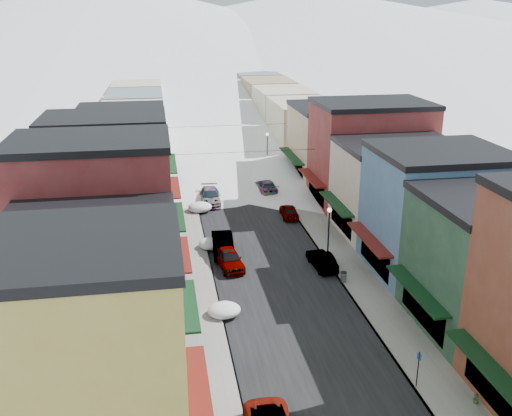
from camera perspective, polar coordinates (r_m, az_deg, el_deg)
name	(u,v)px	position (r m, az deg, el deg)	size (l,w,h in m)	color
road	(223,161)	(82.98, -3.36, 4.68)	(10.00, 160.00, 0.01)	black
sidewalk_left	(177,163)	(82.53, -7.94, 4.50)	(3.20, 160.00, 0.15)	gray
sidewalk_right	(267,159)	(83.91, 1.13, 4.93)	(3.20, 160.00, 0.15)	gray
curb_left	(188,162)	(82.58, -6.86, 4.56)	(0.10, 160.00, 0.15)	slate
curb_right	(257,159)	(83.65, 0.09, 4.89)	(0.10, 160.00, 0.15)	slate
bldg_l_yellow	(75,355)	(28.61, -17.63, -13.81)	(11.30, 8.70, 11.50)	#AB973F
bldg_l_cream	(95,290)	(36.43, -15.83, -7.88)	(11.30, 8.20, 9.50)	beige
bldg_l_brick_near	(96,222)	(43.20, -15.70, -1.32)	(12.30, 8.20, 12.50)	maroon
bldg_l_grayblue	(113,206)	(51.71, -14.13, 0.18)	(11.30, 9.20, 9.00)	slate
bldg_l_brick_far	(108,169)	(60.09, -14.62, 3.80)	(13.30, 9.20, 11.00)	brown
bldg_l_tan	(123,150)	(69.81, -13.17, 5.62)	(11.30, 11.20, 10.00)	tan
bldg_r_green	(496,263)	(41.90, 22.90, -5.05)	(11.30, 9.20, 9.50)	#1E3F2D
bldg_r_blue	(436,211)	(48.92, 17.52, -0.32)	(11.30, 9.20, 10.50)	#3E648D
bldg_r_cream	(397,188)	(57.05, 13.90, 2.00)	(12.30, 9.20, 9.00)	beige
bldg_r_brick_far	(370,153)	(64.93, 11.31, 5.42)	(13.30, 9.20, 11.50)	maroon
bldg_r_tan	(334,142)	(74.02, 7.82, 6.52)	(11.30, 11.20, 9.50)	tan
distant_blocks	(208,108)	(104.57, -4.86, 9.95)	(34.00, 55.00, 8.00)	gray
mountain_ridge	(131,23)	(297.26, -12.37, 17.66)	(670.00, 340.00, 34.00)	silver
overhead_cables	(233,137)	(69.46, -2.28, 7.06)	(16.40, 15.04, 0.04)	black
car_silver_sedan	(229,258)	(48.83, -2.70, -5.07)	(1.90, 4.73, 1.61)	gray
car_dark_hatch	(223,244)	(51.54, -3.34, -3.65)	(1.82, 5.21, 1.72)	black
car_silver_wagon	(210,196)	(64.87, -4.60, 1.18)	(2.26, 5.56, 1.61)	#A5A6AD
car_green_sedan	(322,260)	(49.06, 6.59, -5.18)	(1.50, 4.31, 1.42)	black
car_gray_suv	(289,211)	(60.40, 3.32, -0.30)	(1.63, 4.05, 1.38)	#9A9BA2
car_black_sedan	(266,186)	(68.56, 1.01, 2.20)	(2.11, 5.20, 1.51)	black
car_lane_silver	(219,165)	(78.39, -3.68, 4.32)	(1.62, 4.03, 1.37)	gray
car_lane_white	(227,145)	(90.27, -2.96, 6.35)	(2.32, 5.03, 1.40)	#BDBDBF
parking_sign	(418,366)	(35.31, 15.92, -14.97)	(0.14, 0.30, 2.31)	black
trash_can	(344,277)	(46.67, 8.76, -6.81)	(0.50, 0.50, 0.84)	slate
streetlamp_near	(329,227)	(49.59, 7.29, -1.89)	(0.39, 0.39, 4.73)	black
streetlamp_far	(267,146)	(78.22, 1.13, 6.24)	(0.41, 0.41, 4.88)	black
planter_far	(476,399)	(35.61, 21.13, -17.36)	(0.33, 0.33, 0.59)	#3A652E
snow_pile_near	(224,310)	(41.69, -3.21, -10.12)	(2.40, 2.68, 1.01)	white
snow_pile_mid	(212,243)	(52.76, -4.44, -3.55)	(2.45, 2.71, 1.04)	white
snow_pile_far	(200,207)	(62.26, -5.62, 0.09)	(2.61, 2.81, 1.11)	white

